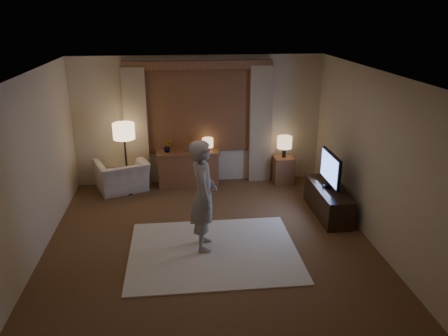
{
  "coord_description": "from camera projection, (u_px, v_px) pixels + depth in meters",
  "views": [
    {
      "loc": [
        -0.43,
        -5.87,
        3.42
      ],
      "look_at": [
        0.28,
        0.6,
        1.05
      ],
      "focal_mm": 35.0,
      "sensor_mm": 36.0,
      "label": 1
    }
  ],
  "objects": [
    {
      "name": "room",
      "position": [
        207.0,
        153.0,
        6.71
      ],
      "size": [
        5.04,
        5.54,
        2.64
      ],
      "color": "brown",
      "rests_on": "ground"
    },
    {
      "name": "rug",
      "position": [
        213.0,
        251.0,
        6.54
      ],
      "size": [
        2.5,
        2.0,
        0.02
      ],
      "primitive_type": "cube",
      "color": "beige",
      "rests_on": "floor"
    },
    {
      "name": "sideboard",
      "position": [
        189.0,
        169.0,
        8.89
      ],
      "size": [
        1.2,
        0.4,
        0.7
      ],
      "primitive_type": "cube",
      "color": "brown",
      "rests_on": "floor"
    },
    {
      "name": "picture_frame",
      "position": [
        188.0,
        148.0,
        8.74
      ],
      "size": [
        0.16,
        0.02,
        0.2
      ],
      "primitive_type": "cube",
      "color": "brown",
      "rests_on": "sideboard"
    },
    {
      "name": "plant",
      "position": [
        168.0,
        147.0,
        8.68
      ],
      "size": [
        0.17,
        0.13,
        0.3
      ],
      "primitive_type": "imported",
      "color": "#999999",
      "rests_on": "sideboard"
    },
    {
      "name": "table_lamp_sideboard",
      "position": [
        208.0,
        143.0,
        8.75
      ],
      "size": [
        0.22,
        0.22,
        0.3
      ],
      "color": "black",
      "rests_on": "sideboard"
    },
    {
      "name": "floor_lamp",
      "position": [
        124.0,
        135.0,
        8.26
      ],
      "size": [
        0.41,
        0.41,
        1.41
      ],
      "color": "black",
      "rests_on": "floor"
    },
    {
      "name": "armchair",
      "position": [
        122.0,
        176.0,
        8.67
      ],
      "size": [
        1.2,
        1.13,
        0.62
      ],
      "primitive_type": "imported",
      "rotation": [
        0.0,
        0.0,
        -2.76
      ],
      "color": "beige",
      "rests_on": "floor"
    },
    {
      "name": "side_table",
      "position": [
        283.0,
        170.0,
        9.07
      ],
      "size": [
        0.4,
        0.4,
        0.56
      ],
      "primitive_type": "cube",
      "color": "brown",
      "rests_on": "floor"
    },
    {
      "name": "table_lamp_side",
      "position": [
        285.0,
        143.0,
        8.87
      ],
      "size": [
        0.3,
        0.3,
        0.44
      ],
      "color": "black",
      "rests_on": "side_table"
    },
    {
      "name": "tv_stand",
      "position": [
        328.0,
        201.0,
        7.68
      ],
      "size": [
        0.45,
        1.4,
        0.5
      ],
      "primitive_type": "cube",
      "color": "black",
      "rests_on": "floor"
    },
    {
      "name": "tv",
      "position": [
        330.0,
        169.0,
        7.47
      ],
      "size": [
        0.21,
        0.87,
        0.63
      ],
      "color": "black",
      "rests_on": "tv_stand"
    },
    {
      "name": "person",
      "position": [
        203.0,
        196.0,
        6.37
      ],
      "size": [
        0.42,
        0.62,
        1.68
      ],
      "primitive_type": "imported",
      "rotation": [
        0.0,
        0.0,
        1.55
      ],
      "color": "#A49E97",
      "rests_on": "rug"
    }
  ]
}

